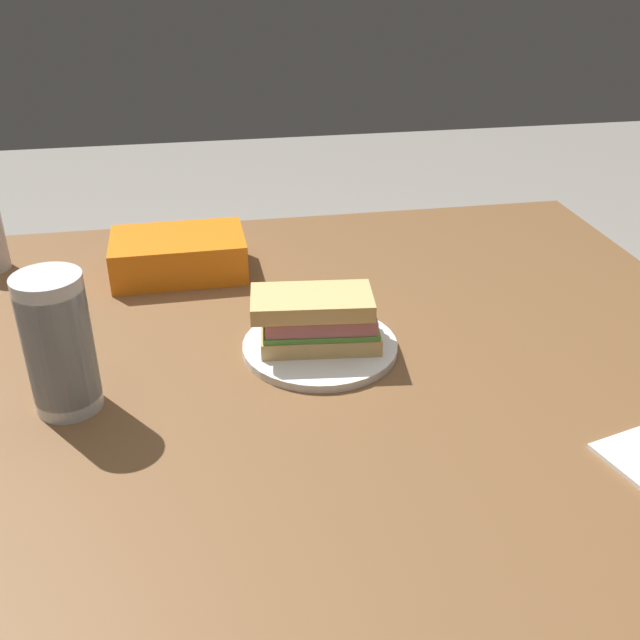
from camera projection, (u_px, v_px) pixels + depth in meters
dining_table at (278, 413)px, 1.07m from camera, size 1.41×1.15×0.73m
paper_plate at (320, 346)px, 1.06m from camera, size 0.23×0.23×0.01m
sandwich at (317, 319)px, 1.04m from camera, size 0.19×0.11×0.08m
chip_bag at (179, 255)px, 1.28m from camera, size 0.23×0.15×0.07m
plastic_cup_stack at (59, 344)px, 0.90m from camera, size 0.08×0.08×0.18m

